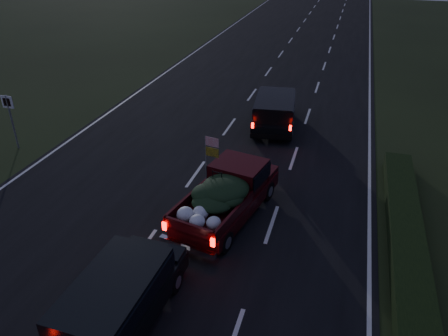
% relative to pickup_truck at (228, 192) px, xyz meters
% --- Properties ---
extents(ground, '(120.00, 120.00, 0.00)m').
position_rel_pickup_truck_xyz_m(ground, '(-2.02, -2.61, -0.94)').
color(ground, black).
rests_on(ground, ground).
extents(road_asphalt, '(14.00, 120.00, 0.02)m').
position_rel_pickup_truck_xyz_m(road_asphalt, '(-2.02, -2.61, -0.93)').
color(road_asphalt, black).
rests_on(road_asphalt, ground).
extents(hedge_row, '(1.00, 10.00, 0.60)m').
position_rel_pickup_truck_xyz_m(hedge_row, '(5.78, 0.39, -0.64)').
color(hedge_row, black).
rests_on(hedge_row, ground).
extents(route_sign, '(0.55, 0.08, 2.50)m').
position_rel_pickup_truck_xyz_m(route_sign, '(-10.52, 2.39, 0.72)').
color(route_sign, gray).
rests_on(route_sign, ground).
extents(pickup_truck, '(2.74, 5.07, 2.52)m').
position_rel_pickup_truck_xyz_m(pickup_truck, '(0.00, 0.00, 0.00)').
color(pickup_truck, '#3A070B').
rests_on(pickup_truck, ground).
extents(lead_suv, '(2.37, 4.68, 1.29)m').
position_rel_pickup_truck_xyz_m(lead_suv, '(0.12, 7.96, 0.03)').
color(lead_suv, black).
rests_on(lead_suv, ground).
extents(rear_suv, '(2.05, 4.38, 1.24)m').
position_rel_pickup_truck_xyz_m(rear_suv, '(-1.24, -5.36, -0.00)').
color(rear_suv, black).
rests_on(rear_suv, ground).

